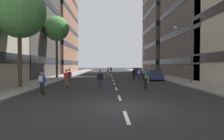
{
  "coord_description": "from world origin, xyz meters",
  "views": [
    {
      "loc": [
        -0.8,
        -10.54,
        2.23
      ],
      "look_at": [
        0.0,
        25.99,
        1.25
      ],
      "focal_mm": 32.63,
      "sensor_mm": 36.0,
      "label": 1
    }
  ],
  "objects_px": {
    "skater_0": "(139,74)",
    "skater_1": "(148,75)",
    "parked_car_mid": "(154,75)",
    "skater_5": "(111,69)",
    "skater_2": "(42,81)",
    "skater_3": "(66,77)",
    "parked_car_near": "(137,71)",
    "street_tree_mid": "(57,29)",
    "skater_9": "(69,76)",
    "skater_4": "(134,73)",
    "streetlamp_right": "(188,48)",
    "skater_8": "(100,78)",
    "skater_6": "(146,78)",
    "street_tree_near": "(19,12)",
    "skater_7": "(108,71)"
  },
  "relations": [
    {
      "from": "skater_1",
      "to": "skater_2",
      "type": "bearing_deg",
      "value": -137.35
    },
    {
      "from": "street_tree_mid",
      "to": "skater_0",
      "type": "xyz_separation_m",
      "value": [
        12.42,
        -5.87,
        -6.96
      ]
    },
    {
      "from": "skater_4",
      "to": "skater_9",
      "type": "bearing_deg",
      "value": -137.82
    },
    {
      "from": "streetlamp_right",
      "to": "skater_9",
      "type": "distance_m",
      "value": 13.56
    },
    {
      "from": "parked_car_near",
      "to": "street_tree_mid",
      "type": "distance_m",
      "value": 21.03
    },
    {
      "from": "skater_1",
      "to": "skater_5",
      "type": "relative_size",
      "value": 1.0
    },
    {
      "from": "street_tree_near",
      "to": "skater_3",
      "type": "relative_size",
      "value": 5.32
    },
    {
      "from": "skater_5",
      "to": "skater_6",
      "type": "height_order",
      "value": "same"
    },
    {
      "from": "parked_car_near",
      "to": "skater_2",
      "type": "height_order",
      "value": "skater_2"
    },
    {
      "from": "parked_car_mid",
      "to": "skater_2",
      "type": "height_order",
      "value": "skater_2"
    },
    {
      "from": "skater_3",
      "to": "street_tree_mid",
      "type": "bearing_deg",
      "value": 107.53
    },
    {
      "from": "skater_7",
      "to": "skater_8",
      "type": "distance_m",
      "value": 19.72
    },
    {
      "from": "streetlamp_right",
      "to": "skater_4",
      "type": "height_order",
      "value": "streetlamp_right"
    },
    {
      "from": "parked_car_mid",
      "to": "skater_3",
      "type": "distance_m",
      "value": 14.28
    },
    {
      "from": "skater_5",
      "to": "street_tree_near",
      "type": "bearing_deg",
      "value": -105.07
    },
    {
      "from": "skater_2",
      "to": "street_tree_near",
      "type": "bearing_deg",
      "value": 129.35
    },
    {
      "from": "skater_4",
      "to": "skater_8",
      "type": "bearing_deg",
      "value": -112.16
    },
    {
      "from": "skater_4",
      "to": "skater_8",
      "type": "relative_size",
      "value": 1.0
    },
    {
      "from": "parked_car_near",
      "to": "skater_6",
      "type": "relative_size",
      "value": 2.47
    },
    {
      "from": "skater_0",
      "to": "skater_1",
      "type": "height_order",
      "value": "same"
    },
    {
      "from": "parked_car_mid",
      "to": "skater_5",
      "type": "height_order",
      "value": "skater_5"
    },
    {
      "from": "streetlamp_right",
      "to": "skater_8",
      "type": "height_order",
      "value": "streetlamp_right"
    },
    {
      "from": "parked_car_mid",
      "to": "skater_2",
      "type": "xyz_separation_m",
      "value": [
        -11.58,
        -14.03,
        0.32
      ]
    },
    {
      "from": "street_tree_near",
      "to": "skater_5",
      "type": "height_order",
      "value": "street_tree_near"
    },
    {
      "from": "street_tree_near",
      "to": "skater_3",
      "type": "bearing_deg",
      "value": 7.33
    },
    {
      "from": "streetlamp_right",
      "to": "skater_2",
      "type": "xyz_separation_m",
      "value": [
        -13.92,
        -7.6,
        -3.12
      ]
    },
    {
      "from": "parked_car_mid",
      "to": "skater_4",
      "type": "bearing_deg",
      "value": -179.25
    },
    {
      "from": "skater_0",
      "to": "skater_7",
      "type": "relative_size",
      "value": 1.0
    },
    {
      "from": "skater_2",
      "to": "skater_4",
      "type": "xyz_separation_m",
      "value": [
        8.66,
        14.0,
        -0.03
      ]
    },
    {
      "from": "parked_car_near",
      "to": "skater_1",
      "type": "bearing_deg",
      "value": -94.98
    },
    {
      "from": "parked_car_mid",
      "to": "skater_5",
      "type": "xyz_separation_m",
      "value": [
        -5.85,
        23.56,
        0.29
      ]
    },
    {
      "from": "street_tree_near",
      "to": "skater_6",
      "type": "bearing_deg",
      "value": -5.18
    },
    {
      "from": "street_tree_near",
      "to": "streetlamp_right",
      "type": "height_order",
      "value": "street_tree_near"
    },
    {
      "from": "skater_6",
      "to": "skater_0",
      "type": "bearing_deg",
      "value": 84.74
    },
    {
      "from": "street_tree_mid",
      "to": "skater_9",
      "type": "distance_m",
      "value": 13.65
    },
    {
      "from": "street_tree_mid",
      "to": "skater_1",
      "type": "xyz_separation_m",
      "value": [
        12.98,
        -8.95,
        -6.99
      ]
    },
    {
      "from": "street_tree_mid",
      "to": "skater_9",
      "type": "bearing_deg",
      "value": -69.84
    },
    {
      "from": "skater_3",
      "to": "skater_0",
      "type": "bearing_deg",
      "value": 42.02
    },
    {
      "from": "skater_5",
      "to": "skater_7",
      "type": "relative_size",
      "value": 1.0
    },
    {
      "from": "parked_car_near",
      "to": "skater_3",
      "type": "distance_m",
      "value": 28.33
    },
    {
      "from": "parked_car_mid",
      "to": "parked_car_near",
      "type": "bearing_deg",
      "value": 90.0
    },
    {
      "from": "skater_3",
      "to": "skater_1",
      "type": "bearing_deg",
      "value": 26.27
    },
    {
      "from": "skater_2",
      "to": "skater_3",
      "type": "bearing_deg",
      "value": 79.0
    },
    {
      "from": "skater_4",
      "to": "skater_7",
      "type": "xyz_separation_m",
      "value": [
        -3.68,
        8.77,
        0.03
      ]
    },
    {
      "from": "skater_2",
      "to": "parked_car_mid",
      "type": "bearing_deg",
      "value": 50.47
    },
    {
      "from": "skater_7",
      "to": "skater_9",
      "type": "xyz_separation_m",
      "value": [
        -4.24,
        -15.94,
        0.0
      ]
    },
    {
      "from": "street_tree_near",
      "to": "skater_8",
      "type": "xyz_separation_m",
      "value": [
        7.51,
        -0.98,
        -6.15
      ]
    },
    {
      "from": "skater_8",
      "to": "skater_9",
      "type": "height_order",
      "value": "same"
    },
    {
      "from": "streetlamp_right",
      "to": "skater_6",
      "type": "xyz_separation_m",
      "value": [
        -5.63,
        -4.62,
        -3.12
      ]
    },
    {
      "from": "street_tree_mid",
      "to": "skater_6",
      "type": "xyz_separation_m",
      "value": [
        11.6,
        -14.87,
        -6.96
      ]
    }
  ]
}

